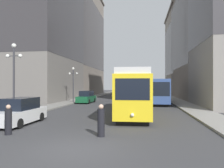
% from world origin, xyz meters
% --- Properties ---
extents(ground_plane, '(200.00, 200.00, 0.00)m').
position_xyz_m(ground_plane, '(0.00, 0.00, 0.00)').
color(ground_plane, '#38383A').
extents(sidewalk_left, '(2.68, 120.00, 0.15)m').
position_xyz_m(sidewalk_left, '(-8.27, 40.00, 0.07)').
color(sidewalk_left, gray).
rests_on(sidewalk_left, ground).
extents(sidewalk_right, '(2.68, 120.00, 0.15)m').
position_xyz_m(sidewalk_right, '(8.27, 40.00, 0.07)').
color(sidewalk_right, gray).
rests_on(sidewalk_right, ground).
extents(streetcar, '(3.08, 12.93, 3.89)m').
position_xyz_m(streetcar, '(1.90, 11.37, 2.10)').
color(streetcar, black).
rests_on(streetcar, ground).
extents(transit_bus, '(2.72, 11.86, 3.45)m').
position_xyz_m(transit_bus, '(4.92, 23.44, 1.95)').
color(transit_bus, black).
rests_on(transit_bus, ground).
extents(parked_car_left_near, '(2.06, 4.61, 1.82)m').
position_xyz_m(parked_car_left_near, '(-5.62, 22.53, 0.84)').
color(parked_car_left_near, black).
rests_on(parked_car_left_near, ground).
extents(parked_car_left_mid, '(1.91, 4.60, 1.82)m').
position_xyz_m(parked_car_left_mid, '(-5.62, 5.03, 0.84)').
color(parked_car_left_mid, black).
rests_on(parked_car_left_mid, ground).
extents(pedestrian_crossing_near, '(0.37, 0.37, 1.64)m').
position_xyz_m(pedestrian_crossing_near, '(-4.49, 2.07, 0.76)').
color(pedestrian_crossing_near, black).
rests_on(pedestrian_crossing_near, ground).
extents(pedestrian_crossing_far, '(0.38, 0.38, 1.70)m').
position_xyz_m(pedestrian_crossing_far, '(0.62, 2.38, 0.79)').
color(pedestrian_crossing_far, black).
rests_on(pedestrian_crossing_far, ground).
extents(lamp_post_left_near, '(1.41, 0.36, 5.92)m').
position_xyz_m(lamp_post_left_near, '(-7.52, 7.22, 4.01)').
color(lamp_post_left_near, '#333338').
rests_on(lamp_post_left_near, sidewalk_left).
extents(lamp_post_left_far, '(1.41, 0.36, 5.18)m').
position_xyz_m(lamp_post_left_far, '(-7.52, 22.03, 3.58)').
color(lamp_post_left_far, '#333338').
rests_on(lamp_post_left_far, sidewalk_left).
extents(building_left_corner, '(15.11, 19.36, 29.17)m').
position_xyz_m(building_left_corner, '(-16.86, 27.09, 15.04)').
color(building_left_corner, slate).
rests_on(building_left_corner, ground).
extents(building_left_midblock, '(16.48, 23.86, 28.49)m').
position_xyz_m(building_left_midblock, '(-17.55, 46.53, 14.68)').
color(building_left_midblock, slate).
rests_on(building_left_midblock, ground).
extents(building_right_midblock, '(15.39, 20.05, 24.45)m').
position_xyz_m(building_right_midblock, '(17.00, 34.49, 12.59)').
color(building_right_midblock, slate).
rests_on(building_right_midblock, ground).
extents(building_right_far, '(14.92, 18.31, 21.98)m').
position_xyz_m(building_right_far, '(16.77, 49.55, 11.31)').
color(building_right_far, '#A89E8E').
rests_on(building_right_far, ground).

